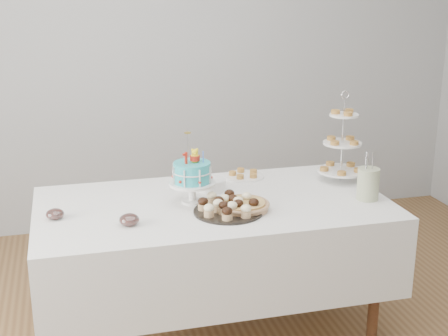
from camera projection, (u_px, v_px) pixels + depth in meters
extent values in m
cube|color=#A4A6A9|center=(161.00, 58.00, 4.82)|extent=(5.00, 0.04, 2.70)
cube|color=silver|center=(213.00, 240.00, 3.49)|extent=(1.92, 1.02, 0.45)
cylinder|color=#542E1D|center=(67.00, 327.00, 3.01)|extent=(0.06, 0.06, 0.67)
cylinder|color=#542E1D|center=(375.00, 286.00, 3.40)|extent=(0.06, 0.06, 0.67)
cylinder|color=#542E1D|center=(65.00, 262.00, 3.69)|extent=(0.06, 0.06, 0.67)
cylinder|color=#542E1D|center=(321.00, 235.00, 4.09)|extent=(0.06, 0.06, 0.67)
cylinder|color=#2CB4BF|center=(192.00, 172.00, 3.36)|extent=(0.20, 0.20, 0.11)
torus|color=silver|center=(192.00, 171.00, 3.36)|extent=(0.21, 0.21, 0.01)
cube|color=red|center=(186.00, 158.00, 3.31)|extent=(0.02, 0.02, 0.06)
cylinder|color=#386DF0|center=(203.00, 157.00, 3.33)|extent=(0.01, 0.01, 0.06)
cylinder|color=silver|center=(188.00, 148.00, 3.34)|extent=(0.00, 0.00, 0.15)
cylinder|color=gold|center=(188.00, 133.00, 3.32)|extent=(0.04, 0.04, 0.01)
cylinder|color=black|center=(228.00, 211.00, 3.27)|extent=(0.37, 0.37, 0.01)
ellipsoid|color=black|center=(215.00, 203.00, 3.24)|extent=(0.06, 0.06, 0.04)
ellipsoid|color=beige|center=(241.00, 201.00, 3.27)|extent=(0.06, 0.06, 0.04)
cylinder|color=tan|center=(243.00, 207.00, 3.30)|extent=(0.27, 0.27, 0.03)
cylinder|color=#AC8642|center=(243.00, 203.00, 3.30)|extent=(0.23, 0.23, 0.02)
torus|color=tan|center=(243.00, 204.00, 3.30)|extent=(0.28, 0.28, 0.02)
cylinder|color=silver|center=(343.00, 140.00, 3.72)|extent=(0.01, 0.01, 0.51)
cylinder|color=white|center=(341.00, 171.00, 3.77)|extent=(0.28, 0.28, 0.01)
cylinder|color=white|center=(342.00, 143.00, 3.72)|extent=(0.23, 0.23, 0.01)
cylinder|color=white|center=(344.00, 115.00, 3.67)|extent=(0.17, 0.17, 0.01)
torus|color=silver|center=(345.00, 95.00, 3.64)|extent=(0.05, 0.01, 0.05)
cylinder|color=white|center=(211.00, 185.00, 3.61)|extent=(0.17, 0.17, 0.07)
cylinder|color=white|center=(244.00, 176.00, 3.84)|extent=(0.24, 0.24, 0.01)
ellipsoid|color=silver|center=(129.00, 220.00, 3.09)|extent=(0.10, 0.10, 0.06)
cylinder|color=#510F07|center=(129.00, 221.00, 3.09)|extent=(0.07, 0.07, 0.03)
ellipsoid|color=silver|center=(55.00, 214.00, 3.17)|extent=(0.09, 0.09, 0.05)
cylinder|color=#510F07|center=(55.00, 215.00, 3.17)|extent=(0.06, 0.06, 0.03)
cylinder|color=beige|center=(368.00, 184.00, 3.44)|extent=(0.12, 0.12, 0.18)
cylinder|color=beige|center=(376.00, 179.00, 3.47)|extent=(0.01, 0.01, 0.09)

